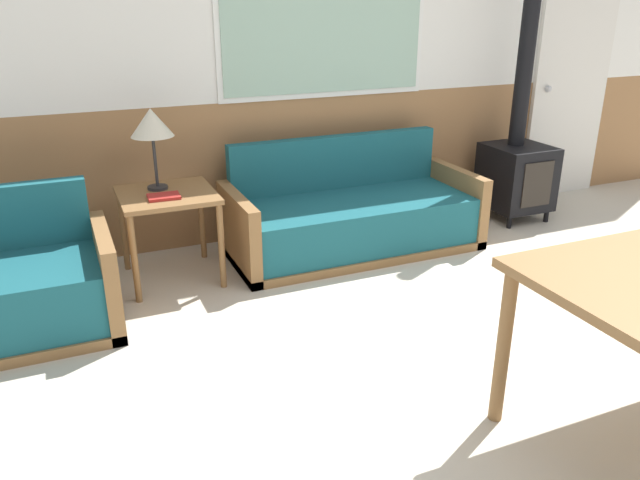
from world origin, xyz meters
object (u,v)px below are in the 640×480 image
Objects in this scene: couch at (352,218)px; side_table at (168,206)px; table_lamp at (152,125)px; wood_stove at (518,152)px; armchair at (28,291)px.

side_table is (-1.31, 0.00, 0.26)m from couch.
side_table is at bearing -70.91° from table_lamp.
table_lamp is 2.92m from wood_stove.
side_table is 2.85m from wood_stove.
wood_stove reaches higher than couch.
couch is 1.98× the size of armchair.
side_table is at bearing -178.18° from wood_stove.
table_lamp is (-1.35, 0.11, 0.77)m from couch.
armchair is (-2.16, -0.39, 0.01)m from couch.
wood_stove is (1.54, 0.09, 0.32)m from couch.
wood_stove is at bearing 3.44° from couch.
armchair is at bearing -148.84° from table_lamp.
table_lamp reaches higher than armchair.
side_table is (0.85, 0.39, 0.25)m from armchair.
wood_stove is (2.85, 0.09, 0.06)m from side_table.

